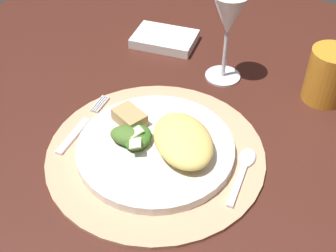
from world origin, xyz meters
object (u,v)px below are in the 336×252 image
Objects in this scene: napkin at (165,39)px; spoon at (244,166)px; wine_glass at (228,19)px; fork at (81,126)px; amber_tumbler at (328,75)px; dinner_plate at (156,148)px; dining_table at (207,184)px.

spoon is at bearing -48.06° from napkin.
wine_glass is at bearing 115.66° from spoon.
fork is at bearing -93.40° from napkin.
napkin is 1.31× the size of amber_tumbler.
wine_glass is 0.20m from amber_tumbler.
dinner_plate is at bearing -68.85° from napkin.
spoon reaches higher than fork.
wine_glass reaches higher than dining_table.
dinner_plate is at bearing -1.33° from fork.
wine_glass is (0.03, 0.24, 0.11)m from dinner_plate.
dining_table is 0.23m from dinner_plate.
wine_glass is at bearing -176.90° from amber_tumbler.
dining_table is 12.48× the size of amber_tumbler.
spoon is 1.24× the size of amber_tumbler.
amber_tumbler reaches higher than dinner_plate.
wine_glass is (0.17, 0.24, 0.12)m from fork.
fork is 0.28m from spoon.
fork reaches higher than dining_table.
amber_tumbler is at bearing 48.98° from dinner_plate.
fork is 0.44m from amber_tumbler.
fork is 0.91× the size of wine_glass.
napkin is at bearing 155.88° from wine_glass.
amber_tumbler reaches higher than spoon.
spoon is 0.72× the size of wine_glass.
fork is (-0.20, -0.12, 0.19)m from dining_table.
dining_table is at bearing 131.02° from spoon.
spoon is (0.28, 0.02, -0.00)m from fork.
spoon is 0.27m from wine_glass.
dining_table is 10.06× the size of spoon.
dining_table is 9.49× the size of napkin.
wine_glass is 1.72× the size of amber_tumbler.
spoon is at bearing -48.98° from dining_table.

